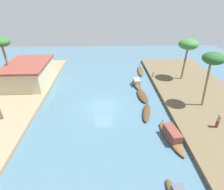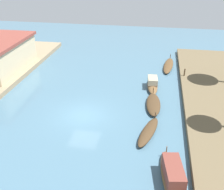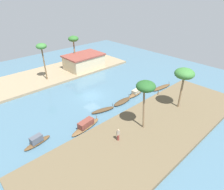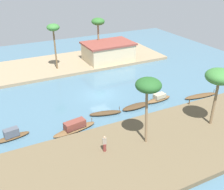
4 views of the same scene
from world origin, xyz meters
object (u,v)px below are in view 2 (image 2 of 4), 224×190
object	(u,v)px
mooring_post	(185,72)
sampan_midstream	(168,66)
sampan_with_tall_canopy	(152,84)
sampan_downstream_large	(148,132)
sampan_upstream_small	(153,104)
sampan_with_red_awning	(173,177)

from	to	relation	value
mooring_post	sampan_midstream	bearing A→B (deg)	24.22
sampan_midstream	mooring_post	world-z (taller)	mooring_post
sampan_with_tall_canopy	sampan_downstream_large	size ratio (longest dim) A/B	0.97
sampan_with_tall_canopy	mooring_post	world-z (taller)	mooring_post
sampan_downstream_large	sampan_upstream_small	xyz separation A→B (m)	(4.32, -0.21, 0.00)
sampan_with_tall_canopy	sampan_with_red_awning	distance (m)	12.94
sampan_with_red_awning	sampan_upstream_small	xyz separation A→B (m)	(9.00, 1.47, -0.25)
sampan_downstream_large	sampan_midstream	xyz separation A→B (m)	(14.20, -1.62, -0.03)
sampan_midstream	mooring_post	distance (m)	3.97
sampan_midstream	mooring_post	bearing A→B (deg)	-149.73
sampan_with_tall_canopy	sampan_midstream	xyz separation A→B (m)	(6.05, -1.66, -0.21)
sampan_midstream	sampan_upstream_small	distance (m)	9.98
sampan_with_red_awning	mooring_post	size ratio (longest dim) A/B	6.68
sampan_with_tall_canopy	sampan_downstream_large	bearing A→B (deg)	175.58
sampan_upstream_small	mooring_post	bearing A→B (deg)	-28.87
sampan_downstream_large	sampan_with_red_awning	xyz separation A→B (m)	(-4.68, -1.68, 0.25)
sampan_with_red_awning	mooring_post	bearing A→B (deg)	-14.97
sampan_upstream_small	mooring_post	world-z (taller)	mooring_post
sampan_with_red_awning	sampan_upstream_small	bearing A→B (deg)	0.08
sampan_downstream_large	sampan_with_red_awning	size ratio (longest dim) A/B	0.78
sampan_with_red_awning	sampan_upstream_small	world-z (taller)	sampan_with_red_awning
sampan_with_tall_canopy	sampan_upstream_small	world-z (taller)	sampan_with_tall_canopy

